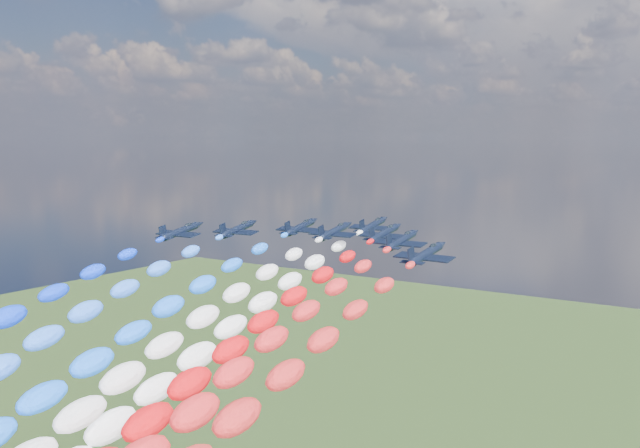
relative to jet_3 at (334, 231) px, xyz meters
The scene contains 12 objects.
jet_0 29.69m from the jet_3, 146.57° to the right, with size 9.47×12.70×2.80m, color black, non-canonical shape.
jet_1 19.33m from the jet_3, 156.70° to the right, with size 9.47×12.70×2.80m, color black, non-canonical shape.
jet_2 9.54m from the jet_3, 168.28° to the left, with size 9.47×12.70×2.80m, color black, non-canonical shape.
trail_2 59.06m from the jet_3, 99.59° to the right, with size 5.54×109.44×40.60m, color #1A67FF, non-canonical shape.
jet_3 is the anchor object (origin of this frame).
trail_3 60.16m from the jet_3, 90.00° to the right, with size 5.54×109.44×40.60m, color white, non-canonical shape.
jet_4 12.86m from the jet_3, 84.36° to the left, with size 9.47×12.70×2.80m, color black, non-canonical shape.
trail_4 48.16m from the jet_3, 88.37° to the right, with size 5.54×109.44×40.60m, color white, non-canonical shape.
jet_5 9.78m from the jet_3, 17.47° to the left, with size 9.47×12.70×2.80m, color black, non-canonical shape.
trail_5 58.13m from the jet_3, 80.25° to the right, with size 5.54×109.44×40.60m, color red, non-canonical shape.
jet_6 17.18m from the jet_3, 14.18° to the right, with size 9.47×12.70×2.80m, color black, non-canonical shape.
jet_7 31.37m from the jet_3, 30.72° to the right, with size 9.47×12.70×2.80m, color black, non-canonical shape.
Camera 1 is at (76.16, -111.30, 110.44)m, focal length 42.06 mm.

